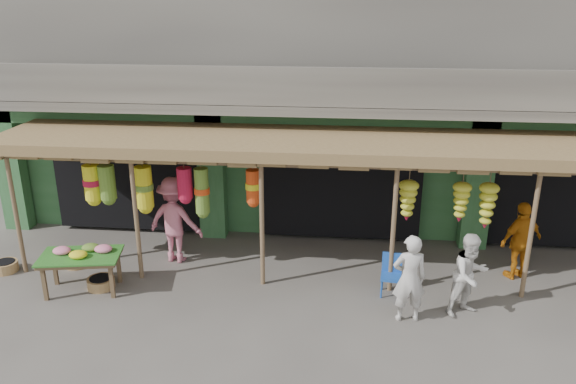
# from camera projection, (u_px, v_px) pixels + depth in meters

# --- Properties ---
(ground) EXTENTS (80.00, 80.00, 0.00)m
(ground) POSITION_uv_depth(u_px,v_px,m) (338.00, 282.00, 11.27)
(ground) COLOR #514C47
(ground) RESTS_ON ground
(building) EXTENTS (16.40, 6.80, 7.00)m
(building) POSITION_uv_depth(u_px,v_px,m) (345.00, 79.00, 14.71)
(building) COLOR gray
(building) RESTS_ON ground
(awning) EXTENTS (14.00, 2.70, 2.79)m
(awning) POSITION_uv_depth(u_px,v_px,m) (335.00, 148.00, 11.17)
(awning) COLOR brown
(awning) RESTS_ON ground
(flower_table) EXTENTS (1.63, 1.13, 0.90)m
(flower_table) POSITION_uv_depth(u_px,v_px,m) (81.00, 256.00, 10.74)
(flower_table) COLOR brown
(flower_table) RESTS_ON ground
(blue_chair) EXTENTS (0.42, 0.43, 0.81)m
(blue_chair) POSITION_uv_depth(u_px,v_px,m) (391.00, 272.00, 10.73)
(blue_chair) COLOR #1B50B4
(blue_chair) RESTS_ON ground
(basket_left) EXTENTS (0.54, 0.54, 0.21)m
(basket_left) POSITION_uv_depth(u_px,v_px,m) (5.00, 267.00, 11.69)
(basket_left) COLOR olive
(basket_left) RESTS_ON ground
(basket_mid) EXTENTS (0.65, 0.65, 0.21)m
(basket_mid) POSITION_uv_depth(u_px,v_px,m) (101.00, 283.00, 11.04)
(basket_mid) COLOR olive
(basket_mid) RESTS_ON ground
(basket_right) EXTENTS (0.63, 0.63, 0.22)m
(basket_right) POSITION_uv_depth(u_px,v_px,m) (77.00, 261.00, 11.92)
(basket_right) COLOR #A7734E
(basket_right) RESTS_ON ground
(person_front) EXTENTS (0.64, 0.47, 1.63)m
(person_front) POSITION_uv_depth(u_px,v_px,m) (409.00, 278.00, 9.72)
(person_front) COLOR beige
(person_front) RESTS_ON ground
(person_right) EXTENTS (0.94, 0.88, 1.55)m
(person_right) POSITION_uv_depth(u_px,v_px,m) (470.00, 275.00, 9.93)
(person_right) COLOR silver
(person_right) RESTS_ON ground
(person_vendor) EXTENTS (1.03, 0.78, 1.63)m
(person_vendor) POSITION_uv_depth(u_px,v_px,m) (521.00, 241.00, 11.21)
(person_vendor) COLOR #C06C12
(person_vendor) RESTS_ON ground
(person_shopper) EXTENTS (1.34, 0.95, 1.89)m
(person_shopper) POSITION_uv_depth(u_px,v_px,m) (175.00, 220.00, 11.91)
(person_shopper) COLOR #C5687E
(person_shopper) RESTS_ON ground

